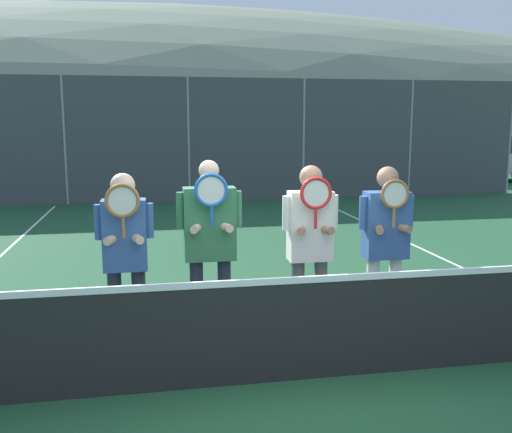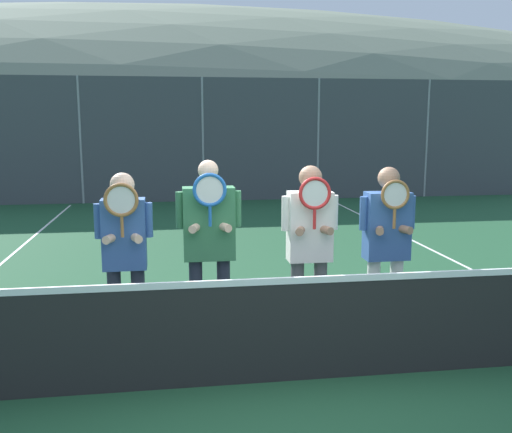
{
  "view_description": "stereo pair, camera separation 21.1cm",
  "coord_description": "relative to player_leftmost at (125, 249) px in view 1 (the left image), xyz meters",
  "views": [
    {
      "loc": [
        -1.09,
        -4.48,
        2.21
      ],
      "look_at": [
        -0.06,
        1.02,
        1.27
      ],
      "focal_mm": 40.0,
      "sensor_mm": 36.0,
      "label": 1
    },
    {
      "loc": [
        -0.88,
        -4.52,
        2.21
      ],
      "look_at": [
        -0.06,
        1.02,
        1.27
      ],
      "focal_mm": 40.0,
      "sensor_mm": 36.0,
      "label": 2
    }
  ],
  "objects": [
    {
      "name": "player_rightmost",
      "position": [
        2.55,
        -0.05,
        0.01
      ],
      "size": [
        0.57,
        0.34,
        1.77
      ],
      "color": "white",
      "rests_on": "ground_plane"
    },
    {
      "name": "player_center_right",
      "position": [
        1.77,
        -0.04,
        0.03
      ],
      "size": [
        0.56,
        0.34,
        1.79
      ],
      "color": "#56565B",
      "rests_on": "ground_plane"
    },
    {
      "name": "player_center_left",
      "position": [
        0.8,
        0.05,
        0.05
      ],
      "size": [
        0.63,
        0.34,
        1.85
      ],
      "color": "#232838",
      "rests_on": "ground_plane"
    },
    {
      "name": "tennis_net",
      "position": [
        1.33,
        -0.82,
        -0.56
      ],
      "size": [
        9.57,
        0.09,
        1.02
      ],
      "color": "gray",
      "rests_on": "ground_plane"
    },
    {
      "name": "hill_distant",
      "position": [
        1.33,
        55.98,
        -1.04
      ],
      "size": [
        126.63,
        70.35,
        24.62
      ],
      "color": "slate",
      "rests_on": "ground_plane"
    },
    {
      "name": "car_center",
      "position": [
        6.73,
        14.26,
        -0.1
      ],
      "size": [
        4.55,
        2.08,
        1.85
      ],
      "color": "maroon",
      "rests_on": "ground_plane"
    },
    {
      "name": "court_line_right_sideline",
      "position": [
        4.89,
        2.18,
        -1.03
      ],
      "size": [
        0.05,
        16.0,
        0.01
      ],
      "primitive_type": "cube",
      "color": "white",
      "rests_on": "ground_plane"
    },
    {
      "name": "car_right_of_center",
      "position": [
        11.97,
        14.01,
        -0.18
      ],
      "size": [
        4.46,
        1.94,
        1.67
      ],
      "color": "#B2B7BC",
      "rests_on": "ground_plane"
    },
    {
      "name": "clubhouse_building",
      "position": [
        1.66,
        19.01,
        0.74
      ],
      "size": [
        15.07,
        5.5,
        3.52
      ],
      "color": "beige",
      "rests_on": "ground_plane"
    },
    {
      "name": "ground_plane",
      "position": [
        1.33,
        -0.82,
        -1.04
      ],
      "size": [
        120.0,
        120.0,
        0.0
      ],
      "primitive_type": "plane",
      "color": "#1E4C2D"
    },
    {
      "name": "car_far_left",
      "position": [
        -3.6,
        13.99,
        -0.1
      ],
      "size": [
        4.51,
        1.93,
        1.85
      ],
      "color": "#B2B7BC",
      "rests_on": "ground_plane"
    },
    {
      "name": "player_leftmost",
      "position": [
        0.0,
        0.0,
        0.0
      ],
      "size": [
        0.54,
        0.34,
        1.74
      ],
      "color": "#232838",
      "rests_on": "ground_plane"
    },
    {
      "name": "fence_back",
      "position": [
        1.33,
        10.52,
        0.66
      ],
      "size": [
        19.64,
        0.06,
        3.39
      ],
      "color": "gray",
      "rests_on": "ground_plane"
    },
    {
      "name": "car_left_of_center",
      "position": [
        1.56,
        14.07,
        -0.1
      ],
      "size": [
        4.31,
        2.05,
        1.84
      ],
      "color": "silver",
      "rests_on": "ground_plane"
    }
  ]
}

